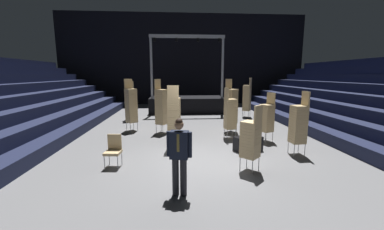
{
  "coord_description": "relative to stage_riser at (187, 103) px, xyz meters",
  "views": [
    {
      "loc": [
        -0.85,
        -7.1,
        2.69
      ],
      "look_at": [
        -0.31,
        0.42,
        1.4
      ],
      "focal_mm": 22.33,
      "sensor_mm": 36.0,
      "label": 1
    }
  ],
  "objects": [
    {
      "name": "man_with_tie",
      "position": [
        -0.77,
        -12.07,
        0.36
      ],
      "size": [
        0.57,
        0.31,
        1.76
      ],
      "rotation": [
        0.0,
        0.0,
        2.92
      ],
      "color": "black",
      "rests_on": "ground_plane"
    },
    {
      "name": "arena_end_wall",
      "position": [
        0.0,
        5.01,
        3.36
      ],
      "size": [
        22.0,
        0.3,
        8.0
      ],
      "primitive_type": "cube",
      "color": "black",
      "rests_on": "ground_plane"
    },
    {
      "name": "chair_stack_mid_right",
      "position": [
        -2.94,
        -5.62,
        0.6
      ],
      "size": [
        0.62,
        0.62,
        2.48
      ],
      "rotation": [
        0.0,
        0.0,
        3.82
      ],
      "color": "#B2B5BA",
      "rests_on": "ground_plane"
    },
    {
      "name": "chair_stack_aisle_right",
      "position": [
        1.47,
        -7.31,
        0.43
      ],
      "size": [
        0.5,
        0.5,
        2.14
      ],
      "rotation": [
        0.0,
        0.0,
        4.85
      ],
      "color": "#B2B5BA",
      "rests_on": "ground_plane"
    },
    {
      "name": "chair_stack_rear_centre",
      "position": [
        1.23,
        -10.85,
        0.3
      ],
      "size": [
        0.62,
        0.62,
        1.88
      ],
      "rotation": [
        0.0,
        0.0,
        0.77
      ],
      "color": "#B2B5BA",
      "rests_on": "ground_plane"
    },
    {
      "name": "chair_stack_rear_left",
      "position": [
        -3.5,
        -2.85,
        0.51
      ],
      "size": [
        0.57,
        0.57,
        2.31
      ],
      "rotation": [
        0.0,
        0.0,
        0.39
      ],
      "color": "#B2B5BA",
      "rests_on": "ground_plane"
    },
    {
      "name": "chair_stack_front_left",
      "position": [
        3.26,
        -9.57,
        0.43
      ],
      "size": [
        0.46,
        0.46,
        2.14
      ],
      "rotation": [
        0.0,
        0.0,
        1.63
      ],
      "color": "#B2B5BA",
      "rests_on": "ground_plane"
    },
    {
      "name": "ground_plane",
      "position": [
        0.0,
        -9.99,
        -0.69
      ],
      "size": [
        22.0,
        30.0,
        0.1
      ],
      "primitive_type": "cube",
      "color": "slate"
    },
    {
      "name": "equipment_road_case",
      "position": [
        1.72,
        -9.09,
        -0.38
      ],
      "size": [
        1.07,
        0.94,
        0.51
      ],
      "primitive_type": "cube",
      "rotation": [
        0.0,
        0.0,
        0.46
      ],
      "color": "black",
      "rests_on": "ground_plane"
    },
    {
      "name": "chair_stack_front_right",
      "position": [
        -0.89,
        -8.48,
        0.51
      ],
      "size": [
        0.5,
        0.5,
        2.31
      ],
      "rotation": [
        0.0,
        0.0,
        6.15
      ],
      "color": "#B2B5BA",
      "rests_on": "ground_plane"
    },
    {
      "name": "chair_stack_mid_centre",
      "position": [
        3.7,
        -2.35,
        0.6
      ],
      "size": [
        0.61,
        0.61,
        2.48
      ],
      "rotation": [
        0.0,
        0.0,
        1.01
      ],
      "color": "#B2B5BA",
      "rests_on": "ground_plane"
    },
    {
      "name": "loose_chair_near_man",
      "position": [
        -2.66,
        -10.22,
        -0.11
      ],
      "size": [
        0.48,
        0.48,
        0.95
      ],
      "rotation": [
        0.0,
        0.0,
        3.05
      ],
      "color": "#B2B5BA",
      "rests_on": "ground_plane"
    },
    {
      "name": "chair_stack_aisle_left",
      "position": [
        2.83,
        -7.91,
        0.34
      ],
      "size": [
        0.59,
        0.59,
        1.96
      ],
      "rotation": [
        0.0,
        0.0,
        2.03
      ],
      "color": "#B2B5BA",
      "rests_on": "ground_plane"
    },
    {
      "name": "stage_riser",
      "position": [
        0.0,
        0.0,
        0.0
      ],
      "size": [
        5.23,
        2.58,
        5.22
      ],
      "color": "black",
      "rests_on": "ground_plane"
    },
    {
      "name": "chair_stack_rear_right",
      "position": [
        -1.47,
        -6.14,
        0.6
      ],
      "size": [
        0.61,
        0.61,
        2.48
      ],
      "rotation": [
        0.0,
        0.0,
        4.12
      ],
      "color": "#B2B5BA",
      "rests_on": "ground_plane"
    },
    {
      "name": "chair_stack_mid_left",
      "position": [
        1.78,
        -6.18,
        0.6
      ],
      "size": [
        0.61,
        0.61,
        2.48
      ],
      "rotation": [
        0.0,
        0.0,
        3.76
      ],
      "color": "#B2B5BA",
      "rests_on": "ground_plane"
    }
  ]
}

